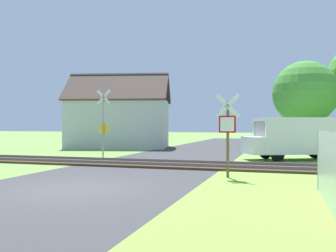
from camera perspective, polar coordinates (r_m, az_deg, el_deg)
ground_plane at (r=11.31m, az=-14.18°, el=-9.27°), size 160.00×160.00×0.00m
road_asphalt at (r=13.04m, az=-9.56°, el=-8.00°), size 6.70×80.00×0.01m
grass_verge at (r=7.77m, az=21.32°, el=-13.62°), size 6.00×20.00×0.01m
rail_track at (r=17.27m, az=-2.58°, el=-5.80°), size 60.00×2.60×0.22m
stop_sign_near at (r=13.28m, az=9.07°, el=-0.47°), size 0.88×0.17×2.96m
crossing_sign_far at (r=21.37m, az=-9.84°, el=0.76°), size 0.88×0.13×3.86m
house at (r=30.93m, az=-7.45°, el=0.64°), size 9.16×7.19×6.09m
tree_right at (r=28.49m, az=20.14°, el=4.74°), size 4.56×4.56×6.41m
mail_truck at (r=20.93m, az=18.63°, el=-1.52°), size 5.23×3.73×2.24m
fence_panel at (r=9.25m, az=23.22°, el=-6.07°), size 0.10×4.46×1.70m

